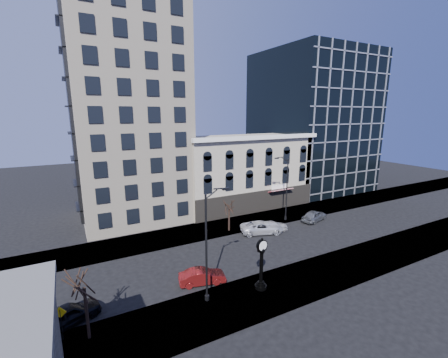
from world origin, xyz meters
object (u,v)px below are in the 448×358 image
street_lamp_near (214,215)px  street_clock (261,266)px  car_near_a (68,315)px  car_near_b (202,276)px  warning_sign (61,317)px

street_lamp_near → street_clock: bearing=-14.0°
street_clock → car_near_a: street_clock is taller
street_lamp_near → car_near_a: bearing=164.1°
street_clock → car_near_a: bearing=161.4°
street_lamp_near → car_near_b: size_ratio=2.28×
street_clock → warning_sign: 16.14m
car_near_b → street_clock: bearing=-114.5°
street_clock → street_lamp_near: bearing=162.8°
street_lamp_near → warning_sign: bearing=173.3°
street_clock → car_near_a: 16.09m
car_near_a → street_clock: bearing=-124.2°
warning_sign → car_near_b: warning_sign is taller
street_clock → warning_sign: (-16.09, 1.26, -0.43)m
warning_sign → street_lamp_near: bearing=15.9°
street_clock → car_near_b: street_clock is taller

